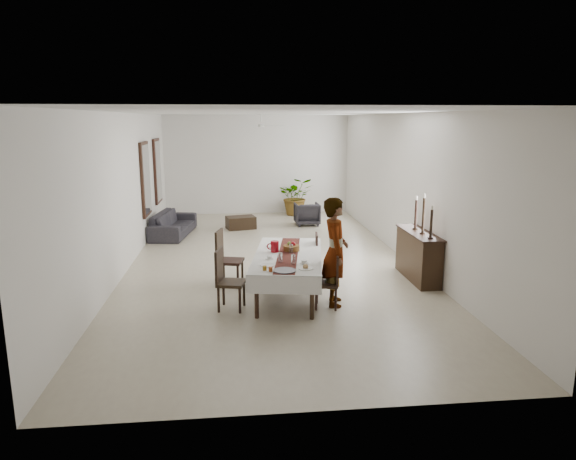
{
  "coord_description": "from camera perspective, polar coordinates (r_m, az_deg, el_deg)",
  "views": [
    {
      "loc": [
        -0.76,
        -10.9,
        3.07
      ],
      "look_at": [
        0.22,
        -1.63,
        1.05
      ],
      "focal_mm": 32.0,
      "sensor_mm": 36.0,
      "label": 1
    }
  ],
  "objects": [
    {
      "name": "chair_left_far_seat",
      "position": [
        9.67,
        -6.43,
        -3.46
      ],
      "size": [
        0.54,
        0.54,
        0.05
      ],
      "primitive_type": "cube",
      "rotation": [
        0.0,
        0.0,
        -1.82
      ],
      "color": "black",
      "rests_on": "chair_left_far_leg_fl"
    },
    {
      "name": "table_leg_bl",
      "position": [
        10.22,
        -2.09,
        -3.24
      ],
      "size": [
        0.08,
        0.08,
        0.69
      ],
      "primitive_type": "cylinder",
      "rotation": [
        0.0,
        0.0,
        -0.16
      ],
      "color": "black",
      "rests_on": "floor"
    },
    {
      "name": "chair_right_near_seat",
      "position": [
        8.54,
        4.29,
        -5.98
      ],
      "size": [
        0.46,
        0.46,
        0.04
      ],
      "primitive_type": "cube",
      "rotation": [
        0.0,
        0.0,
        1.37
      ],
      "color": "black",
      "rests_on": "chair_right_near_leg_fl"
    },
    {
      "name": "jam_jar_a",
      "position": [
        7.99,
        -1.95,
        -4.38
      ],
      "size": [
        0.06,
        0.06,
        0.07
      ],
      "primitive_type": "cylinder",
      "color": "#933D15",
      "rests_on": "tablecloth_top"
    },
    {
      "name": "candlestick_mid_candle",
      "position": [
        9.93,
        14.93,
        3.69
      ],
      "size": [
        0.04,
        0.04,
        0.08
      ],
      "primitive_type": "cylinder",
      "color": "beige",
      "rests_on": "candlestick_mid_shaft"
    },
    {
      "name": "tablecloth_top",
      "position": [
        9.01,
        0.0,
        -2.74
      ],
      "size": [
        1.55,
        2.69,
        0.01
      ],
      "primitive_type": "cube",
      "rotation": [
        0.0,
        0.0,
        -0.16
      ],
      "color": "silver",
      "rests_on": "dining_table_top"
    },
    {
      "name": "wine_glass_far",
      "position": [
        9.03,
        0.33,
        -2.11
      ],
      "size": [
        0.07,
        0.07,
        0.17
      ],
      "primitive_type": "cylinder",
      "color": "white",
      "rests_on": "tablecloth_top"
    },
    {
      "name": "plate_near_left",
      "position": [
        8.32,
        -2.3,
        -3.93
      ],
      "size": [
        0.24,
        0.24,
        0.01
      ],
      "primitive_type": "cylinder",
      "color": "silver",
      "rests_on": "tablecloth_top"
    },
    {
      "name": "mirror_glass_near",
      "position": [
        13.36,
        -15.41,
        5.47
      ],
      "size": [
        0.01,
        0.9,
        1.7
      ],
      "primitive_type": "cube",
      "color": "white",
      "rests_on": "mirror_frame_near"
    },
    {
      "name": "sideboard_body",
      "position": [
        10.31,
        14.27,
        -2.86
      ],
      "size": [
        0.4,
        1.51,
        0.91
      ],
      "primitive_type": "cube",
      "color": "black",
      "rests_on": "floor"
    },
    {
      "name": "chair_right_far_leg_br",
      "position": [
        10.08,
        1.16,
        -4.34
      ],
      "size": [
        0.04,
        0.04,
        0.39
      ],
      "primitive_type": "cylinder",
      "rotation": [
        0.0,
        0.0,
        -0.12
      ],
      "color": "black",
      "rests_on": "floor"
    },
    {
      "name": "chair_right_far_back",
      "position": [
        9.8,
        3.18,
        -1.87
      ],
      "size": [
        0.08,
        0.4,
        0.5
      ],
      "primitive_type": "cube",
      "rotation": [
        0.0,
        0.0,
        1.45
      ],
      "color": "black",
      "rests_on": "chair_right_far_seat"
    },
    {
      "name": "chair_left_near_leg_fr",
      "position": [
        8.43,
        -7.73,
        -7.71
      ],
      "size": [
        0.05,
        0.05,
        0.42
      ],
      "primitive_type": "cylinder",
      "rotation": [
        0.0,
        0.0,
        -0.22
      ],
      "color": "black",
      "rests_on": "floor"
    },
    {
      "name": "saucer_left",
      "position": [
        8.7,
        -2.06,
        -3.22
      ],
      "size": [
        0.15,
        0.15,
        0.01
      ],
      "primitive_type": "cylinder",
      "color": "white",
      "rests_on": "tablecloth_top"
    },
    {
      "name": "chair_left_near_back",
      "position": [
        8.43,
        -7.67,
        -3.93
      ],
      "size": [
        0.13,
        0.43,
        0.54
      ],
      "primitive_type": "cube",
      "rotation": [
        0.0,
        0.0,
        -1.79
      ],
      "color": "black",
      "rests_on": "chair_left_near_seat"
    },
    {
      "name": "mirror_frame_near",
      "position": [
        13.37,
        -15.56,
        5.47
      ],
      "size": [
        0.06,
        1.05,
        1.85
      ],
      "primitive_type": "cube",
      "color": "black",
      "rests_on": "wall_left"
    },
    {
      "name": "candlestick_near_base",
      "position": [
        9.69,
        15.54,
        -0.84
      ],
      "size": [
        0.1,
        0.1,
        0.03
      ],
      "primitive_type": "cylinder",
      "color": "black",
      "rests_on": "sideboard_top"
    },
    {
      "name": "mirror_frame_far",
      "position": [
        15.43,
        -14.31,
        6.38
      ],
      "size": [
        0.06,
        1.05,
        1.85
      ],
      "primitive_type": "cube",
      "color": "black",
      "rests_on": "wall_left"
    },
    {
      "name": "red_pitcher",
      "position": [
        9.14,
        -1.49,
        -1.85
      ],
      "size": [
        0.17,
        0.17,
        0.2
      ],
      "primitive_type": "cylinder",
      "rotation": [
        0.0,
        0.0,
        -0.16
      ],
      "color": "maroon",
      "rests_on": "tablecloth_top"
    },
    {
      "name": "candlestick_mid_base",
      "position": [
        10.05,
        14.71,
        -0.33
      ],
      "size": [
        0.1,
        0.1,
        0.03
      ],
      "primitive_type": "cylinder",
      "color": "black",
      "rests_on": "sideboard_top"
    },
    {
      "name": "fan_blade_s",
      "position": [
        13.57,
        -2.9,
        11.49
      ],
      "size": [
        0.1,
        0.55,
        0.01
      ],
      "primitive_type": "cube",
      "color": "white",
      "rests_on": "fan_hub"
    },
    {
      "name": "wine_glass_mid",
      "position": [
        8.47,
        -0.86,
        -3.09
      ],
      "size": [
        0.07,
        0.07,
        0.17
      ],
      "primitive_type": "cylinder",
      "color": "silver",
      "rests_on": "tablecloth_top"
    },
    {
      "name": "chair_left_far_leg_fl",
      "position": [
        9.96,
        -7.16,
        -4.5
      ],
      "size": [
        0.05,
        0.05,
        0.44
      ],
      "primitive_type": "cylinder",
      "rotation": [
        0.0,
        0.0,
        -0.25
      ],
      "color": "black",
      "rests_on": "floor"
    },
    {
      "name": "fruit_red",
      "position": [
        9.23,
        0.58,
        -1.55
      ],
      "size": [
        0.09,
        0.09,
        0.09
      ],
      "primitive_type": "sphere",
      "color": "maroon",
      "rests_on": "fruit_basket"
    },
    {
      "name": "candlestick_far_candle",
      "position": [
        10.32,
        14.11,
        3.47
      ],
      "size": [
        0.04,
        0.04,
        0.08
      ],
      "primitive_type": "cylinder",
      "color": "white",
      "rests_on": "candlestick_far_shaft"
    },
    {
      "name": "ceiling",
      "position": [
        10.93,
        -2.12,
        12.9
      ],
      "size": [
        6.0,
        12.0,
        0.02
      ],
      "primitive_type": "cube",
      "color": "silver",
      "rests_on": "wall_back"
    },
    {
      "name": "dining_table_top",
      "position": [
        9.02,
        0.0,
        -2.92
      ],
      "size": [
        1.34,
        2.49,
        0.05
      ],
      "primitive_type": "cube",
      "rotation": [
        0.0,
        0.0,
        -0.16
      ],
      "color": "black",
      "rests_on": "table_leg_fl"
    },
    {
      "name": "table_leg_fl",
      "position": [
        8.1,
        -3.5,
        -7.47
      ],
      "size": [
        0.08,
        0.08,
        0.69
      ],
      "primitive_type": "cylinder",
      "rotation": [
        0.0,
        0.0,
        -0.16
      ],
      "color": "black",
      "rests_on": "floor"
    },
    {
      "name": "wall_front",
      "position": [
        5.17,
        2.63,
        -4.29
      ],
      "size": [
        6.0,
        0.02,
        3.2
      ],
      "primitive_type": "cube",
      "color": "white",
      "rests_on": "floor"
    },
    {
      "name": "potted_plant",
      "position": [
        16.71,
        0.89,
        3.77
      ],
      "size": [
        1.13,
        0.98,
        1.23
      ],
      "primitive_type": "imported",
      "rotation": [
        0.0,
        0.0,
        -0.03
      ],
      "color": "#265321",
      "rests_on": "floor"
    },
    {
      "name": "fruit_green",
      "position": [
        9.24,
        0.15,
        -1.53
      ],
      "size": [
        0.08,
        0.08,
        0.08
      ],
      "primitive_type": "sphere",
      "color": "olive",
      "rests_on": "fruit_basket"
    },
    {
      "name": "teacup_right",
      "position": [
        8.42,
        1.8,
        -3.57
      ],
      "size": [
        0.09,
        0.09,
        0.06
      ],
      "primitive_type": "cylinder",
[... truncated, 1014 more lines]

